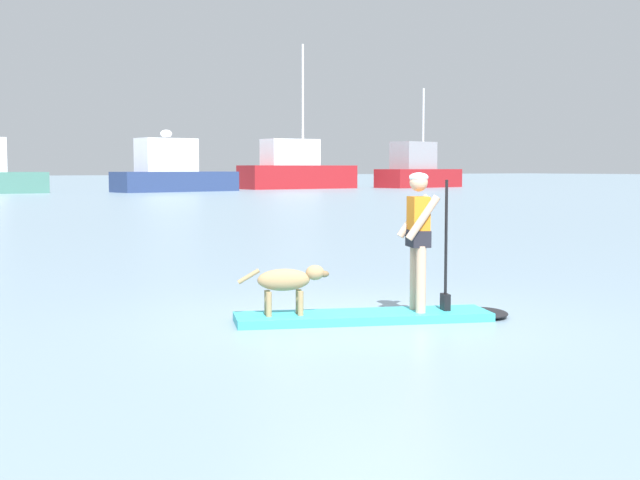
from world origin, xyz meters
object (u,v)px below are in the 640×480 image
paddleboard (381,316)px  moored_boat_starboard (296,170)px  dog (288,281)px  moored_boat_outer (417,171)px  moored_boat_center (172,172)px  person_paddler (419,232)px

paddleboard → moored_boat_starboard: 65.55m
dog → moored_boat_outer: (44.38, 55.47, 1.07)m
dog → moored_boat_outer: bearing=51.3°
moored_boat_center → moored_boat_outer: size_ratio=1.07×
moored_boat_center → moored_boat_starboard: (12.72, 3.24, 0.12)m
person_paddler → dog: size_ratio=1.61×
paddleboard → moored_boat_center: moored_boat_center is taller
person_paddler → paddleboard: bearing=159.2°
person_paddler → moored_boat_center: 57.44m
person_paddler → moored_boat_outer: size_ratio=0.18×
moored_boat_starboard → moored_boat_outer: 12.15m
moored_boat_center → moored_boat_outer: moored_boat_outer is taller
paddleboard → moored_boat_center: 57.44m
paddleboard → moored_boat_outer: bearing=52.2°
paddleboard → person_paddler: size_ratio=2.02×
person_paddler → moored_boat_outer: moored_boat_outer is taller
person_paddler → moored_boat_starboard: bearing=61.9°
dog → moored_boat_starboard: moored_boat_starboard is taller
paddleboard → dog: bearing=159.2°
person_paddler → dog: person_paddler is taller
paddleboard → moored_boat_center: bearing=71.1°
paddleboard → person_paddler: 1.11m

